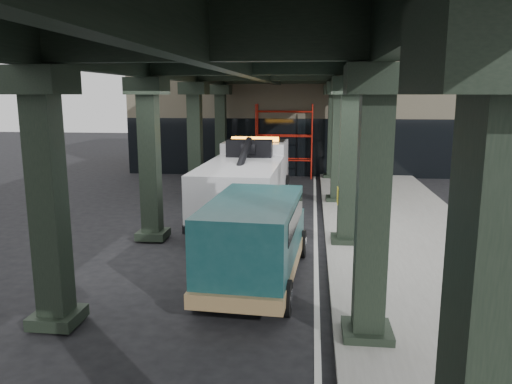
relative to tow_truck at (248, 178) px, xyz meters
The scene contains 8 objects.
ground 5.82m from the tow_truck, 81.52° to the right, with size 90.00×90.00×0.00m, color black.
sidewalk 6.57m from the tow_truck, 33.89° to the right, with size 5.00×40.00×0.15m, color gray.
lane_stripe 4.61m from the tow_truck, 54.74° to the right, with size 0.12×38.00×0.01m, color silver.
viaduct 5.40m from the tow_truck, 83.12° to the right, with size 7.40×32.00×6.40m.
building 14.92m from the tow_truck, 78.89° to the left, with size 22.00×10.00×8.00m, color #C6B793.
scaffolding 9.13m from the tow_truck, 84.75° to the left, with size 3.08×0.88×4.00m.
tow_truck is the anchor object (origin of this frame).
towed_van 6.97m from the tow_truck, 81.26° to the right, with size 2.38×5.36×2.13m.
Camera 1 is at (1.53, -12.68, 4.50)m, focal length 35.00 mm.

